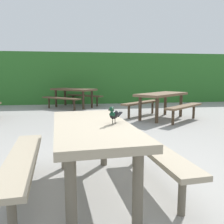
{
  "coord_description": "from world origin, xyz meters",
  "views": [
    {
      "loc": [
        -0.19,
        -2.42,
        1.22
      ],
      "look_at": [
        0.17,
        0.08,
        0.84
      ],
      "focal_mm": 38.13,
      "sensor_mm": 36.0,
      "label": 1
    }
  ],
  "objects_px": {
    "bird_grackle": "(114,114)",
    "picnic_table_mid_right": "(74,93)",
    "picnic_table_foreground": "(92,140)",
    "picnic_table_mid_left": "(162,99)"
  },
  "relations": [
    {
      "from": "bird_grackle",
      "to": "picnic_table_mid_left",
      "type": "bearing_deg",
      "value": 64.13
    },
    {
      "from": "picnic_table_mid_right",
      "to": "picnic_table_mid_left",
      "type": "bearing_deg",
      "value": -48.95
    },
    {
      "from": "picnic_table_mid_right",
      "to": "picnic_table_foreground",
      "type": "bearing_deg",
      "value": -87.6
    },
    {
      "from": "bird_grackle",
      "to": "picnic_table_mid_right",
      "type": "xyz_separation_m",
      "value": [
        -0.52,
        7.17,
        -0.29
      ]
    },
    {
      "from": "picnic_table_foreground",
      "to": "picnic_table_mid_left",
      "type": "xyz_separation_m",
      "value": [
        2.27,
        4.14,
        0.0
      ]
    },
    {
      "from": "picnic_table_mid_left",
      "to": "picnic_table_foreground",
      "type": "bearing_deg",
      "value": -118.72
    },
    {
      "from": "bird_grackle",
      "to": "picnic_table_mid_left",
      "type": "distance_m",
      "value": 4.7
    },
    {
      "from": "picnic_table_foreground",
      "to": "picnic_table_mid_left",
      "type": "distance_m",
      "value": 4.72
    },
    {
      "from": "picnic_table_mid_right",
      "to": "bird_grackle",
      "type": "bearing_deg",
      "value": -85.87
    },
    {
      "from": "picnic_table_mid_left",
      "to": "bird_grackle",
      "type": "bearing_deg",
      "value": -115.87
    }
  ]
}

